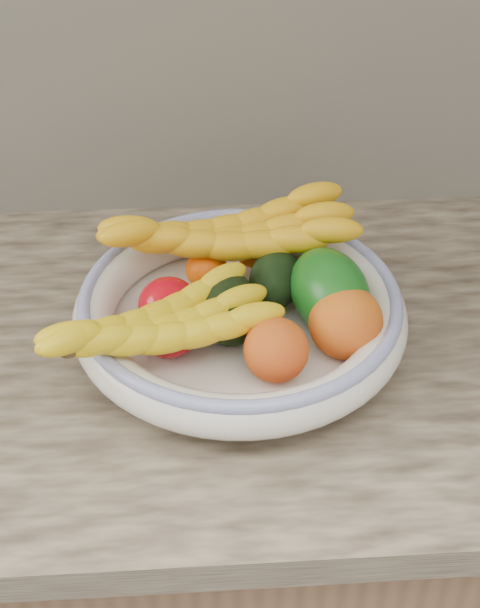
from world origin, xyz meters
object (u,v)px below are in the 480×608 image
fruit_bowl (240,312)px  banana_bunch_back (228,241)px  banana_bunch_front (159,331)px  green_mango (329,292)px

fruit_bowl → banana_bunch_back: size_ratio=1.18×
fruit_bowl → banana_bunch_front: bearing=-142.7°
fruit_bowl → banana_bunch_back: 0.10m
green_mango → banana_bunch_front: (-0.20, -0.07, 0.01)m
banana_bunch_front → banana_bunch_back: bearing=37.9°
fruit_bowl → banana_bunch_back: banana_bunch_back is taller
fruit_bowl → green_mango: (0.10, -0.00, 0.03)m
fruit_bowl → banana_bunch_back: (-0.01, 0.09, 0.04)m
fruit_bowl → banana_bunch_front: banana_bunch_front is taller
fruit_bowl → green_mango: bearing=-2.6°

